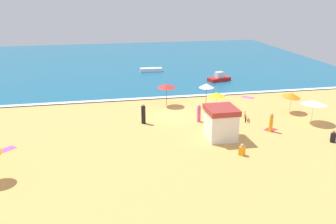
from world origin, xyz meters
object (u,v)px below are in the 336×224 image
(lifeguard_cabana, at_px, (221,123))
(beach_umbrella_2, at_px, (166,86))
(beach_umbrella_0, at_px, (291,95))
(small_boat_0, at_px, (219,78))
(parked_bicycle, at_px, (245,116))
(beachgoer_0, at_px, (333,137))
(beachgoer_3, at_px, (143,114))
(small_boat_1, at_px, (151,70))
(beach_umbrella_4, at_px, (217,94))
(beachgoer_5, at_px, (242,150))
(beach_umbrella_1, at_px, (314,102))
(beachgoer_1, at_px, (271,122))
(beachgoer_4, at_px, (199,113))
(beachgoer_2, at_px, (210,113))
(beach_umbrella_5, at_px, (207,86))

(lifeguard_cabana, height_order, beach_umbrella_2, lifeguard_cabana)
(beach_umbrella_0, height_order, small_boat_0, beach_umbrella_0)
(parked_bicycle, xyz_separation_m, beachgoer_0, (4.83, -6.22, 0.05))
(beachgoer_3, relative_size, small_boat_1, 0.59)
(parked_bicycle, height_order, beachgoer_3, beachgoer_3)
(beach_umbrella_2, relative_size, beach_umbrella_4, 1.06)
(beachgoer_3, height_order, small_boat_0, beachgoer_3)
(beachgoer_0, xyz_separation_m, beachgoer_5, (-8.05, -0.87, -0.04))
(beachgoer_3, bearing_deg, beach_umbrella_1, -10.40)
(beachgoer_3, bearing_deg, beachgoer_0, -26.76)
(beachgoer_1, height_order, beachgoer_3, beachgoer_3)
(lifeguard_cabana, bearing_deg, small_boat_0, 71.54)
(beach_umbrella_2, distance_m, beachgoer_3, 5.91)
(parked_bicycle, bearing_deg, beach_umbrella_1, -17.55)
(beachgoer_1, relative_size, beachgoer_4, 0.99)
(beachgoer_3, bearing_deg, beachgoer_1, -21.56)
(beachgoer_1, distance_m, beachgoer_4, 6.43)
(beachgoer_5, xyz_separation_m, small_boat_1, (-2.31, 29.05, -0.02))
(beachgoer_4, bearing_deg, small_boat_0, 64.55)
(beach_umbrella_4, height_order, beachgoer_3, beach_umbrella_4)
(beach_umbrella_2, distance_m, parked_bicycle, 8.82)
(beachgoer_2, bearing_deg, beach_umbrella_5, 76.76)
(lifeguard_cabana, bearing_deg, beach_umbrella_5, 80.14)
(lifeguard_cabana, xyz_separation_m, beach_umbrella_1, (9.40, 1.89, 0.56))
(beachgoer_1, relative_size, beachgoer_2, 0.94)
(beach_umbrella_1, distance_m, beachgoer_0, 4.74)
(beach_umbrella_2, bearing_deg, beachgoer_1, -50.87)
(parked_bicycle, xyz_separation_m, beachgoer_3, (-9.42, 0.97, 0.50))
(beachgoer_0, distance_m, beachgoer_2, 10.33)
(beach_umbrella_2, bearing_deg, beach_umbrella_4, -40.24)
(beach_umbrella_0, height_order, beachgoer_4, beach_umbrella_0)
(small_boat_1, bearing_deg, beachgoer_1, -75.46)
(lifeguard_cabana, xyz_separation_m, beach_umbrella_4, (1.60, 5.98, 0.60))
(parked_bicycle, distance_m, beachgoer_0, 7.88)
(beach_umbrella_5, relative_size, beachgoer_5, 2.44)
(beach_umbrella_0, distance_m, parked_bicycle, 5.55)
(beach_umbrella_1, relative_size, beach_umbrella_4, 1.26)
(lifeguard_cabana, distance_m, beach_umbrella_2, 9.95)
(beach_umbrella_4, xyz_separation_m, beachgoer_3, (-7.31, -1.32, -1.07))
(beach_umbrella_4, relative_size, beachgoer_3, 1.34)
(parked_bicycle, bearing_deg, beach_umbrella_4, 132.69)
(lifeguard_cabana, xyz_separation_m, beachgoer_0, (8.55, -2.52, -0.92))
(beach_umbrella_5, xyz_separation_m, beachgoer_0, (6.91, -11.94, -1.53))
(beach_umbrella_0, relative_size, beachgoer_2, 1.45)
(beach_umbrella_2, distance_m, small_boat_1, 16.21)
(beachgoer_2, height_order, small_boat_0, beachgoer_2)
(parked_bicycle, relative_size, beachgoer_3, 0.92)
(beach_umbrella_2, xyz_separation_m, small_boat_0, (8.77, 8.84, -1.63))
(beachgoer_0, bearing_deg, beach_umbrella_0, 87.09)
(beach_umbrella_5, height_order, small_boat_0, beach_umbrella_5)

